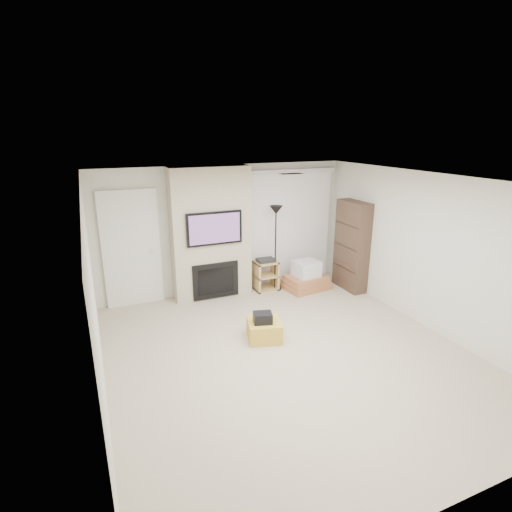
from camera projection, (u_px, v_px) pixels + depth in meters
name	position (u px, v px, depth m)	size (l,w,h in m)	color
floor	(288.00, 354.00, 5.82)	(5.00, 5.50, 0.00)	#B8A68C
ceiling	(293.00, 181.00, 5.06)	(5.00, 5.50, 0.00)	white
wall_back	(225.00, 229.00, 7.85)	(5.00, 2.50, 0.00)	beige
wall_front	(460.00, 387.00, 3.03)	(5.00, 2.50, 0.00)	beige
wall_left	(94.00, 303.00, 4.50)	(5.50, 2.50, 0.00)	beige
wall_right	(429.00, 252.00, 6.38)	(5.50, 2.50, 0.00)	beige
hvac_vent	(291.00, 174.00, 5.91)	(0.35, 0.18, 0.01)	silver
ottoman	(264.00, 330.00, 6.20)	(0.50, 0.50, 0.30)	gold
black_bag	(263.00, 318.00, 6.09)	(0.28, 0.22, 0.16)	black
fireplace_wall	(211.00, 234.00, 7.54)	(1.50, 0.47, 2.50)	#B8AB8E
entry_door	(132.00, 250.00, 7.20)	(1.02, 0.11, 2.14)	silver
vertical_blinds	(289.00, 223.00, 8.32)	(1.98, 0.10, 2.37)	silver
floor_lamp	(276.00, 224.00, 7.78)	(0.26, 0.26, 1.73)	black
av_stand	(266.00, 273.00, 8.08)	(0.45, 0.38, 0.66)	tan
box_stack	(306.00, 278.00, 8.17)	(0.95, 0.77, 0.59)	#B06C42
bookshelf	(352.00, 246.00, 7.99)	(0.30, 0.80, 1.80)	#38271E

